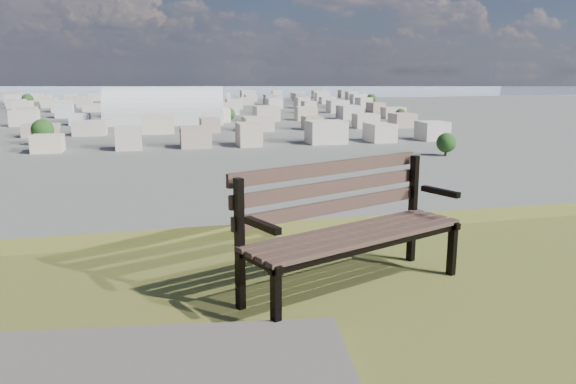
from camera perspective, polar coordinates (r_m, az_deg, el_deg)
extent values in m
cube|color=#453228|center=(3.83, 8.72, -4.86)|extent=(1.61, 0.72, 0.03)
cube|color=#453228|center=(3.90, 7.55, -4.47)|extent=(1.61, 0.72, 0.03)
cube|color=#453228|center=(3.98, 6.42, -4.10)|extent=(1.61, 0.72, 0.03)
cube|color=#453228|center=(4.06, 5.34, -3.75)|extent=(1.61, 0.72, 0.03)
cube|color=#453228|center=(4.08, 4.69, -1.46)|extent=(1.60, 0.67, 0.09)
cube|color=#453228|center=(4.07, 4.50, 0.48)|extent=(1.60, 0.67, 0.09)
cube|color=#453228|center=(4.06, 4.32, 2.44)|extent=(1.60, 0.67, 0.09)
cube|color=black|center=(3.39, -1.23, -10.75)|extent=(0.07, 0.07, 0.42)
cube|color=black|center=(3.63, -4.93, -5.37)|extent=(0.07, 0.07, 0.87)
cube|color=black|center=(3.47, -3.04, -7.01)|extent=(0.22, 0.46, 0.05)
cube|color=black|center=(3.36, -2.65, -3.40)|extent=(0.17, 0.33, 0.04)
cube|color=black|center=(4.46, 16.34, -5.53)|extent=(0.07, 0.07, 0.42)
cube|color=black|center=(4.65, 12.55, -1.70)|extent=(0.07, 0.07, 0.87)
cube|color=black|center=(4.53, 14.59, -2.81)|extent=(0.22, 0.46, 0.05)
cube|color=black|center=(4.44, 15.22, 0.03)|extent=(0.17, 0.33, 0.04)
cube|color=black|center=(3.83, 8.80, -5.50)|extent=(1.60, 0.68, 0.04)
cube|color=black|center=(4.08, 5.25, -4.29)|extent=(1.60, 0.68, 0.04)
cube|color=silver|center=(297.54, -12.36, 7.41)|extent=(61.19, 30.68, 6.55)
cylinder|color=silver|center=(297.30, -12.39, 8.04)|extent=(61.19, 30.68, 24.91)
cube|color=#BBAAA0|center=(205.17, -23.44, 4.73)|extent=(11.00, 11.00, 7.00)
cube|color=#BDAC96|center=(202.54, -16.72, 5.13)|extent=(11.00, 11.00, 7.00)
cube|color=silver|center=(202.74, -9.91, 5.47)|extent=(11.00, 11.00, 7.00)
cube|color=beige|center=(205.76, -3.20, 5.73)|extent=(11.00, 11.00, 7.00)
cube|color=tan|center=(211.48, 3.24, 5.90)|extent=(11.00, 11.00, 7.00)
cube|color=beige|center=(219.69, 9.27, 6.00)|extent=(11.00, 11.00, 7.00)
cube|color=beige|center=(230.11, 14.81, 6.03)|extent=(11.00, 11.00, 7.00)
cube|color=silver|center=(256.24, -24.31, 5.95)|extent=(11.00, 11.00, 7.00)
cube|color=beige|center=(253.00, -18.94, 6.30)|extent=(11.00, 11.00, 7.00)
cube|color=tan|center=(252.02, -13.47, 6.60)|extent=(11.00, 11.00, 7.00)
cube|color=beige|center=(253.33, -8.00, 6.84)|extent=(11.00, 11.00, 7.00)
cube|color=beige|center=(256.87, -2.63, 7.02)|extent=(11.00, 11.00, 7.00)
cube|color=beige|center=(262.58, 2.55, 7.13)|extent=(11.00, 11.00, 7.00)
cube|color=#BBAAA0|center=(270.30, 7.48, 7.18)|extent=(11.00, 11.00, 7.00)
cube|color=#BDAC96|center=(279.87, 12.10, 7.19)|extent=(11.00, 11.00, 7.00)
cube|color=beige|center=(307.42, -24.90, 6.76)|extent=(11.00, 11.00, 7.00)
cube|color=beige|center=(303.79, -20.43, 7.07)|extent=(11.00, 11.00, 7.00)
cube|color=beige|center=(302.02, -15.87, 7.34)|extent=(11.00, 11.00, 7.00)
cube|color=#BBAAA0|center=(302.16, -11.29, 7.57)|extent=(11.00, 11.00, 7.00)
cube|color=#BDAC96|center=(304.19, -6.73, 7.75)|extent=(11.00, 11.00, 7.00)
cube|color=silver|center=(308.09, -2.25, 7.88)|extent=(11.00, 11.00, 7.00)
cube|color=beige|center=(313.78, 2.08, 7.96)|extent=(11.00, 11.00, 7.00)
cube|color=tan|center=(321.16, 6.25, 7.99)|extent=(11.00, 11.00, 7.00)
cube|color=beige|center=(330.13, 10.20, 7.98)|extent=(11.00, 11.00, 7.00)
cube|color=#BDAC96|center=(358.68, -25.32, 7.34)|extent=(11.00, 11.00, 7.00)
cube|color=silver|center=(354.75, -21.49, 7.62)|extent=(11.00, 11.00, 7.00)
cube|color=beige|center=(352.43, -17.59, 7.87)|extent=(11.00, 11.00, 7.00)
cube|color=tan|center=(351.72, -13.66, 8.08)|extent=(11.00, 11.00, 7.00)
cube|color=beige|center=(352.66, -9.72, 8.26)|extent=(11.00, 11.00, 7.00)
cube|color=beige|center=(355.21, -5.82, 8.39)|extent=(11.00, 11.00, 7.00)
cube|color=beige|center=(359.36, -1.98, 8.49)|extent=(11.00, 11.00, 7.00)
cube|color=#BBAAA0|center=(365.04, 1.75, 8.55)|extent=(11.00, 11.00, 7.00)
cube|color=#BDAC96|center=(372.18, 5.35, 8.57)|extent=(11.00, 11.00, 7.00)
cube|color=silver|center=(380.70, 8.80, 8.56)|extent=(11.00, 11.00, 7.00)
cube|color=beige|center=(409.97, -25.63, 7.77)|extent=(11.00, 11.00, 7.00)
cube|color=beige|center=(405.83, -22.29, 8.02)|extent=(11.00, 11.00, 7.00)
cube|color=#BBAAA0|center=(403.09, -18.89, 8.25)|extent=(11.00, 11.00, 7.00)
cube|color=#BDAC96|center=(401.76, -15.44, 8.45)|extent=(11.00, 11.00, 7.00)
cube|color=silver|center=(401.86, -11.99, 8.63)|extent=(11.00, 11.00, 7.00)
cube|color=beige|center=(403.39, -8.54, 8.77)|extent=(11.00, 11.00, 7.00)
cube|color=tan|center=(406.34, -5.13, 8.88)|extent=(11.00, 11.00, 7.00)
cube|color=beige|center=(410.67, -1.78, 8.95)|extent=(11.00, 11.00, 7.00)
cube|color=beige|center=(416.34, 1.49, 9.00)|extent=(11.00, 11.00, 7.00)
cube|color=beige|center=(423.30, 4.67, 9.01)|extent=(11.00, 11.00, 7.00)
cube|color=#BBAAA0|center=(431.48, 7.73, 9.01)|extent=(11.00, 11.00, 7.00)
cube|color=tan|center=(461.29, -25.88, 8.11)|extent=(11.00, 11.00, 7.00)
cube|color=beige|center=(456.99, -22.91, 8.34)|extent=(11.00, 11.00, 7.00)
cube|color=beige|center=(453.92, -19.89, 8.55)|extent=(11.00, 11.00, 7.00)
cube|color=beige|center=(452.10, -16.83, 8.74)|extent=(11.00, 11.00, 7.00)
cube|color=#BBAAA0|center=(451.56, -13.76, 8.91)|extent=(11.00, 11.00, 7.00)
cube|color=#BDAC96|center=(452.28, -10.68, 9.05)|extent=(11.00, 11.00, 7.00)
cube|color=silver|center=(454.28, -7.62, 9.16)|extent=(11.00, 11.00, 7.00)
cube|color=beige|center=(457.53, -4.60, 9.25)|extent=(11.00, 11.00, 7.00)
cube|color=tan|center=(462.00, -1.62, 9.31)|extent=(11.00, 11.00, 7.00)
cube|color=beige|center=(467.67, 1.29, 9.35)|extent=(11.00, 11.00, 7.00)
cube|color=beige|center=(474.48, 4.13, 9.36)|extent=(11.00, 11.00, 7.00)
cube|color=beige|center=(482.39, 6.88, 9.35)|extent=(11.00, 11.00, 7.00)
cube|color=beige|center=(512.64, -26.08, 8.38)|extent=(11.00, 11.00, 7.00)
cube|color=tan|center=(508.20, -23.41, 8.59)|extent=(11.00, 11.00, 7.00)
cube|color=beige|center=(504.87, -20.69, 8.79)|extent=(11.00, 11.00, 7.00)
cube|color=beige|center=(502.67, -17.95, 8.97)|extent=(11.00, 11.00, 7.00)
cube|color=beige|center=(501.60, -15.18, 9.12)|extent=(11.00, 11.00, 7.00)
cube|color=#BBAAA0|center=(501.68, -12.41, 9.26)|extent=(11.00, 11.00, 7.00)
cube|color=#BDAC96|center=(502.91, -9.64, 9.38)|extent=(11.00, 11.00, 7.00)
cube|color=silver|center=(505.28, -6.89, 9.47)|extent=(11.00, 11.00, 7.00)
cube|color=beige|center=(508.76, -4.17, 9.55)|extent=(11.00, 11.00, 7.00)
cube|color=tan|center=(513.35, -1.49, 9.60)|extent=(11.00, 11.00, 7.00)
cube|color=beige|center=(519.01, 1.13, 9.63)|extent=(11.00, 11.00, 7.00)
cube|color=beige|center=(525.71, 3.70, 9.64)|extent=(11.00, 11.00, 7.00)
cube|color=beige|center=(533.40, 6.19, 9.63)|extent=(11.00, 11.00, 7.00)
cube|color=beige|center=(563.99, -26.24, 8.60)|extent=(11.00, 11.00, 7.00)
cube|color=tan|center=(559.45, -23.81, 8.80)|extent=(11.00, 11.00, 7.00)
cube|color=beige|center=(555.91, -21.35, 8.98)|extent=(11.00, 11.00, 7.00)
cube|color=beige|center=(553.39, -18.86, 9.15)|extent=(11.00, 11.00, 7.00)
cube|color=beige|center=(551.90, -16.35, 9.30)|extent=(11.00, 11.00, 7.00)
cube|color=#BBAAA0|center=(551.45, -13.83, 9.43)|extent=(11.00, 11.00, 7.00)
cube|color=#BDAC96|center=(552.04, -11.30, 9.55)|extent=(11.00, 11.00, 7.00)
cube|color=silver|center=(553.68, -8.79, 9.65)|extent=(11.00, 11.00, 7.00)
cube|color=beige|center=(556.35, -6.29, 9.73)|extent=(11.00, 11.00, 7.00)
cube|color=tan|center=(560.03, -3.82, 9.79)|extent=(11.00, 11.00, 7.00)
cube|color=beige|center=(564.72, -1.39, 9.83)|extent=(11.00, 11.00, 7.00)
cube|color=beige|center=(570.37, 1.00, 9.86)|extent=(11.00, 11.00, 7.00)
cube|color=beige|center=(576.97, 3.34, 9.87)|extent=(11.00, 11.00, 7.00)
cube|color=#BBAAA0|center=(584.48, 5.62, 9.86)|extent=(11.00, 11.00, 7.00)
cylinder|color=#312118|center=(187.00, 15.73, 3.89)|extent=(0.80, 0.80, 2.10)
sphere|color=black|center=(186.59, 15.79, 4.84)|extent=(6.30, 6.30, 6.30)
cylinder|color=#312118|center=(225.67, -23.59, 4.75)|extent=(0.80, 0.80, 2.70)
sphere|color=black|center=(225.25, -23.67, 5.77)|extent=(8.10, 8.10, 8.10)
cylinder|color=#312118|center=(311.35, 11.34, 7.23)|extent=(0.80, 0.80, 1.95)
sphere|color=black|center=(311.13, 11.36, 7.77)|extent=(5.85, 5.85, 5.85)
cylinder|color=#312118|center=(406.48, -5.12, 8.54)|extent=(0.80, 0.80, 2.25)
sphere|color=black|center=(406.28, -5.13, 9.02)|extent=(6.75, 6.75, 6.75)
cylinder|color=#312118|center=(470.02, -24.89, 8.00)|extent=(0.80, 0.80, 2.85)
sphere|color=black|center=(469.81, -24.94, 8.52)|extent=(8.55, 8.55, 8.55)
cylinder|color=#312118|center=(304.91, -5.96, 7.31)|extent=(0.80, 0.80, 2.10)
sphere|color=black|center=(304.66, -5.98, 7.90)|extent=(6.30, 6.30, 6.30)
cylinder|color=#312118|center=(455.34, 8.45, 8.86)|extent=(0.80, 0.80, 2.55)
sphere|color=black|center=(455.14, 8.47, 9.34)|extent=(7.65, 7.65, 7.65)
cube|color=#8F9CB6|center=(901.36, -13.93, 10.14)|extent=(2400.00, 700.00, 0.12)
cube|color=#8791A7|center=(1399.22, -7.77, 11.90)|extent=(700.00, 220.00, 45.00)
cube|color=#8791A7|center=(1572.38, 10.91, 12.09)|extent=(500.00, 220.00, 60.00)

